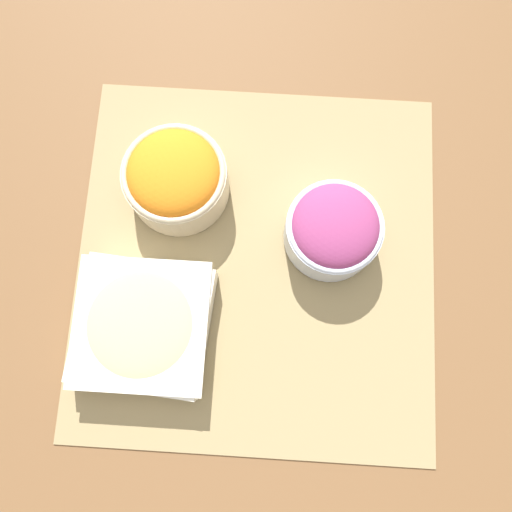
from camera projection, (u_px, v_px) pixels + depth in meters
name	position (u px, v px, depth m)	size (l,w,h in m)	color
ground_plane	(256.00, 261.00, 0.63)	(3.00, 3.00, 0.00)	brown
placemat	(256.00, 261.00, 0.63)	(0.47, 0.45, 0.00)	#937F56
onion_bowl	(333.00, 230.00, 0.60)	(0.12, 0.12, 0.07)	silver
cucumber_bowl	(143.00, 325.00, 0.59)	(0.16, 0.16, 0.05)	silver
carrot_bowl	(176.00, 178.00, 0.61)	(0.13, 0.13, 0.08)	beige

